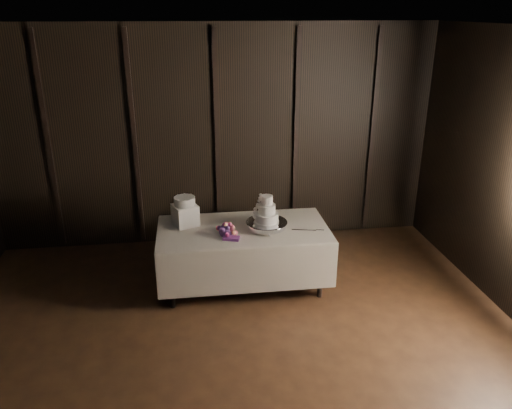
# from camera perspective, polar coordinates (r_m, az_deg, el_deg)

# --- Properties ---
(room) EXTENTS (6.08, 7.08, 3.08)m
(room) POSITION_cam_1_polar(r_m,az_deg,el_deg) (3.60, -0.87, -5.83)
(room) COLOR black
(room) RESTS_ON ground
(display_table) EXTENTS (2.00, 1.05, 0.76)m
(display_table) POSITION_cam_1_polar(r_m,az_deg,el_deg) (5.97, -1.43, -5.73)
(display_table) COLOR beige
(display_table) RESTS_ON ground
(cake_stand) EXTENTS (0.53, 0.53, 0.09)m
(cake_stand) POSITION_cam_1_polar(r_m,az_deg,el_deg) (5.79, 1.22, -2.41)
(cake_stand) COLOR silver
(cake_stand) RESTS_ON display_table
(wedding_cake) EXTENTS (0.31, 0.27, 0.32)m
(wedding_cake) POSITION_cam_1_polar(r_m,az_deg,el_deg) (5.70, 1.02, -0.89)
(wedding_cake) COLOR white
(wedding_cake) RESTS_ON cake_stand
(bouquet) EXTENTS (0.39, 0.46, 0.19)m
(bouquet) POSITION_cam_1_polar(r_m,az_deg,el_deg) (5.63, -3.48, -2.93)
(bouquet) COLOR #DD4B67
(bouquet) RESTS_ON display_table
(box_pedestal) EXTENTS (0.34, 0.34, 0.25)m
(box_pedestal) POSITION_cam_1_polar(r_m,az_deg,el_deg) (5.93, -8.08, -1.19)
(box_pedestal) COLOR white
(box_pedestal) RESTS_ON display_table
(small_cake) EXTENTS (0.27, 0.27, 0.10)m
(small_cake) POSITION_cam_1_polar(r_m,az_deg,el_deg) (5.86, -8.17, 0.38)
(small_cake) COLOR white
(small_cake) RESTS_ON box_pedestal
(cake_knife) EXTENTS (0.37, 0.10, 0.01)m
(cake_knife) POSITION_cam_1_polar(r_m,az_deg,el_deg) (5.79, 5.50, -2.92)
(cake_knife) COLOR silver
(cake_knife) RESTS_ON display_table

